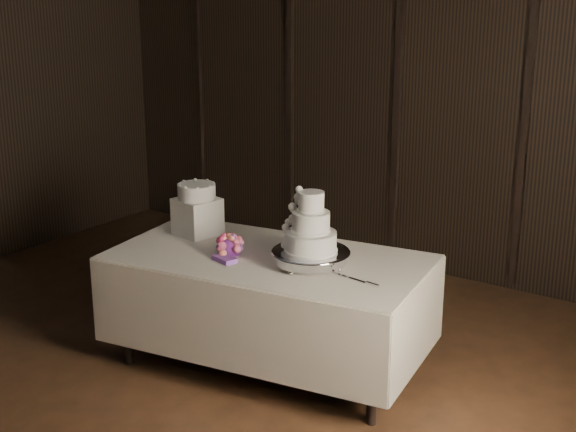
{
  "coord_description": "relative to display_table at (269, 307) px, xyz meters",
  "views": [
    {
      "loc": [
        3.09,
        -2.54,
        2.45
      ],
      "look_at": [
        0.42,
        1.28,
        1.05
      ],
      "focal_mm": 50.0,
      "sensor_mm": 36.0,
      "label": 1
    }
  ],
  "objects": [
    {
      "name": "wedding_cake",
      "position": [
        0.28,
        -0.0,
        0.58
      ],
      "size": [
        0.34,
        0.31,
        0.37
      ],
      "rotation": [
        0.0,
        0.0,
        0.02
      ],
      "color": "white",
      "rests_on": "cake_stand"
    },
    {
      "name": "cake_stand",
      "position": [
        0.31,
        0.01,
        0.39
      ],
      "size": [
        0.6,
        0.6,
        0.09
      ],
      "primitive_type": "cylinder",
      "rotation": [
        0.0,
        0.0,
        0.3
      ],
      "color": "silver",
      "rests_on": "display_table"
    },
    {
      "name": "small_cake",
      "position": [
        -0.67,
        0.09,
        0.64
      ],
      "size": [
        0.28,
        0.28,
        0.1
      ],
      "primitive_type": "cylinder",
      "rotation": [
        0.0,
        0.0,
        0.1
      ],
      "color": "white",
      "rests_on": "box_pedestal"
    },
    {
      "name": "display_table",
      "position": [
        0.0,
        0.0,
        0.0
      ],
      "size": [
        2.13,
        1.34,
        0.76
      ],
      "rotation": [
        0.0,
        0.0,
        0.16
      ],
      "color": "beige",
      "rests_on": "ground"
    },
    {
      "name": "box_pedestal",
      "position": [
        -0.67,
        0.09,
        0.47
      ],
      "size": [
        0.3,
        0.3,
        0.25
      ],
      "primitive_type": "cube",
      "rotation": [
        0.0,
        0.0,
        -0.19
      ],
      "color": "white",
      "rests_on": "display_table"
    },
    {
      "name": "room",
      "position": [
        -0.27,
        -1.28,
        1.08
      ],
      "size": [
        6.08,
        7.08,
        3.08
      ],
      "color": "black",
      "rests_on": "ground"
    },
    {
      "name": "bouquet",
      "position": [
        -0.22,
        -0.11,
        0.4
      ],
      "size": [
        0.35,
        0.42,
        0.17
      ],
      "primitive_type": null,
      "rotation": [
        0.0,
        0.0,
        -0.26
      ],
      "color": "#CE4F6F",
      "rests_on": "display_table"
    },
    {
      "name": "cake_knife",
      "position": [
        0.6,
        -0.04,
        0.35
      ],
      "size": [
        0.37,
        0.07,
        0.01
      ],
      "primitive_type": "cube",
      "rotation": [
        0.0,
        0.0,
        -0.14
      ],
      "color": "silver",
      "rests_on": "display_table"
    }
  ]
}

